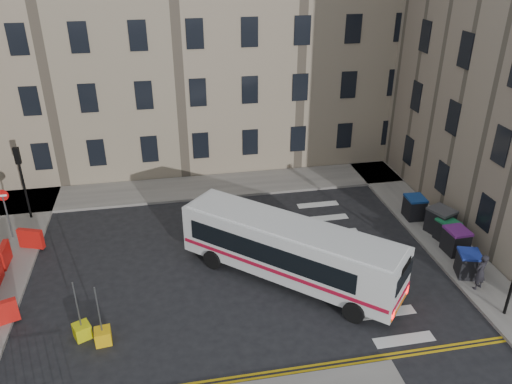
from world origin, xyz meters
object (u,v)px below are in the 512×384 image
object	(u,v)px
wheelie_bin_c	(447,230)
pedestrian	(481,272)
wheelie_bin_a	(468,264)
bollard_chevron	(82,331)
bollard_yellow	(103,336)
wheelie_bin_e	(414,207)
wheelie_bin_b	(456,241)
wheelie_bin_d	(440,221)
bus	(289,249)

from	to	relation	value
wheelie_bin_c	pedestrian	bearing A→B (deg)	-115.26
wheelie_bin_a	bollard_chevron	world-z (taller)	wheelie_bin_a
bollard_yellow	wheelie_bin_e	bearing A→B (deg)	22.23
wheelie_bin_b	wheelie_bin_d	xyz separation A→B (m)	(0.19, 1.83, 0.05)
wheelie_bin_b	bollard_chevron	world-z (taller)	wheelie_bin_b
wheelie_bin_e	bollard_yellow	xyz separation A→B (m)	(-15.94, -6.51, -0.47)
wheelie_bin_c	pedestrian	distance (m)	3.93
bus	pedestrian	size ratio (longest dim) A/B	5.22
wheelie_bin_a	bollard_yellow	xyz separation A→B (m)	(-15.86, -1.17, -0.44)
wheelie_bin_a	wheelie_bin_c	world-z (taller)	wheelie_bin_a
wheelie_bin_a	wheelie_bin_e	bearing A→B (deg)	106.55
wheelie_bin_b	bollard_yellow	distance (m)	16.59
wheelie_bin_b	wheelie_bin_e	size ratio (longest dim) A/B	1.02
wheelie_bin_c	wheelie_bin_e	xyz separation A→B (m)	(-0.53, 2.47, 0.06)
wheelie_bin_a	wheelie_bin_e	distance (m)	5.34
wheelie_bin_a	wheelie_bin_c	distance (m)	2.94
wheelie_bin_c	wheelie_bin_d	bearing A→B (deg)	71.96
wheelie_bin_e	bollard_chevron	size ratio (longest dim) A/B	2.06
wheelie_bin_b	wheelie_bin_c	xyz separation A→B (m)	(0.16, 1.07, -0.07)
wheelie_bin_b	bollard_yellow	size ratio (longest dim) A/B	2.10
wheelie_bin_e	bollard_chevron	bearing A→B (deg)	-157.71
wheelie_bin_b	wheelie_bin_c	bearing A→B (deg)	79.41
wheelie_bin_a	pedestrian	world-z (taller)	pedestrian
pedestrian	bollard_yellow	distance (m)	15.81
pedestrian	bollard_yellow	bearing A→B (deg)	-21.02
wheelie_bin_d	pedestrian	world-z (taller)	pedestrian
pedestrian	bollard_chevron	bearing A→B (deg)	-22.60
wheelie_bin_d	wheelie_bin_e	distance (m)	1.80
wheelie_bin_c	bollard_yellow	bearing A→B (deg)	178.52
wheelie_bin_a	wheelie_bin_d	distance (m)	3.70
wheelie_bin_d	wheelie_bin_e	bearing A→B (deg)	86.90
wheelie_bin_e	pedestrian	distance (m)	6.34
bus	wheelie_bin_a	world-z (taller)	bus
wheelie_bin_c	wheelie_bin_d	world-z (taller)	wheelie_bin_d
wheelie_bin_a	bus	bearing A→B (deg)	-172.87
wheelie_bin_c	bollard_chevron	distance (m)	17.66
bollard_chevron	bollard_yellow	bearing A→B (deg)	-28.87
bus	pedestrian	world-z (taller)	bus
wheelie_bin_b	pedestrian	size ratio (longest dim) A/B	0.73
pedestrian	bollard_yellow	world-z (taller)	pedestrian
wheelie_bin_a	bollard_chevron	size ratio (longest dim) A/B	2.14
bus	wheelie_bin_c	xyz separation A→B (m)	(8.56, 1.43, -0.88)
wheelie_bin_a	wheelie_bin_e	xyz separation A→B (m)	(0.08, 5.34, 0.03)
wheelie_bin_b	bollard_chevron	distance (m)	17.32
bus	wheelie_bin_b	size ratio (longest dim) A/B	7.13
bus	pedestrian	bearing A→B (deg)	-64.49
wheelie_bin_a	wheelie_bin_e	size ratio (longest dim) A/B	1.04
wheelie_bin_b	bollard_yellow	xyz separation A→B (m)	(-16.32, -2.97, -0.49)
wheelie_bin_d	bollard_yellow	bearing A→B (deg)	174.62
bus	wheelie_bin_d	xyz separation A→B (m)	(8.60, 2.19, -0.76)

